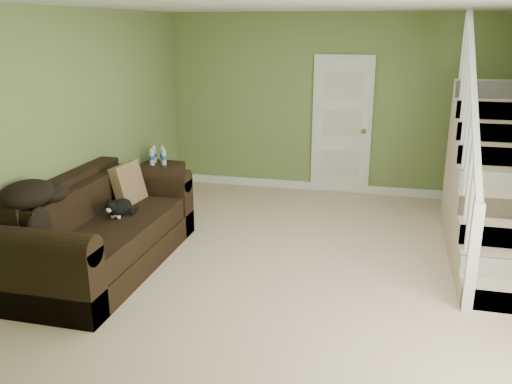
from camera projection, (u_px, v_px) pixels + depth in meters
The scene contains 15 objects.
floor at pixel (304, 264), 5.72m from camera, with size 5.00×5.50×0.01m, color tan.
ceiling at pixel (311, 4), 4.95m from camera, with size 5.00×5.50×0.01m, color white.
wall_back at pixel (336, 105), 7.89m from camera, with size 5.00×0.04×2.60m, color olive.
wall_front at pixel (225, 251), 2.78m from camera, with size 5.00×0.04×2.60m, color olive.
wall_left at pixel (80, 132), 5.91m from camera, with size 0.04×5.50×2.60m, color olive.
baseboard_back at pixel (332, 187), 8.22m from camera, with size 5.00×0.04×0.12m, color white.
baseboard_left at pixel (93, 237), 6.27m from camera, with size 0.04×5.50×0.12m, color white.
door at pixel (342, 126), 7.91m from camera, with size 0.86×0.12×2.02m.
staircase at pixel (498, 193), 5.97m from camera, with size 1.00×2.51×2.82m.
sofa at pixel (101, 234), 5.57m from camera, with size 1.03×2.38×0.94m.
side_table at pixel (161, 185), 7.41m from camera, with size 0.55×0.55×0.85m.
cat at pixel (119, 208), 5.62m from camera, with size 0.23×0.49×0.24m.
banana at pixel (76, 243), 4.89m from camera, with size 0.05×0.16×0.05m, color gold.
throw_pillow at pixel (128, 184), 6.07m from camera, with size 0.11×0.45×0.45m, color #4A2F1D.
throw_blanket at pixel (27, 194), 4.82m from camera, with size 0.43×0.57×0.24m, color black.
Camera 1 is at (0.78, -5.21, 2.41)m, focal length 38.00 mm.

